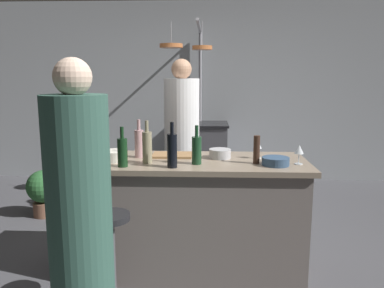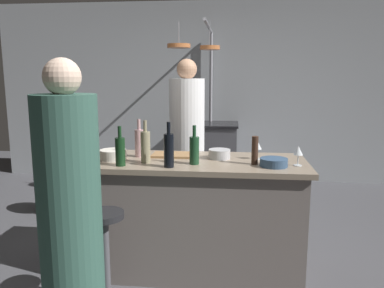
% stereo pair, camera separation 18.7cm
% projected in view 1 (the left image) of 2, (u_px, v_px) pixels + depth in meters
% --- Properties ---
extents(ground_plane, '(9.00, 9.00, 0.00)m').
position_uv_depth(ground_plane, '(191.00, 267.00, 3.15)').
color(ground_plane, '#4C4C51').
extents(back_wall, '(6.40, 0.16, 2.60)m').
position_uv_depth(back_wall, '(200.00, 93.00, 5.72)').
color(back_wall, '#9EA3A8').
rests_on(back_wall, ground_plane).
extents(kitchen_island, '(1.80, 0.72, 0.90)m').
position_uv_depth(kitchen_island, '(191.00, 215.00, 3.07)').
color(kitchen_island, slate).
rests_on(kitchen_island, ground_plane).
extents(stove_range, '(0.80, 0.64, 0.89)m').
position_uv_depth(stove_range, '(199.00, 154.00, 5.48)').
color(stove_range, '#47474C').
rests_on(stove_range, ground_plane).
extents(chef, '(0.36, 0.36, 1.71)m').
position_uv_depth(chef, '(182.00, 149.00, 4.02)').
color(chef, white).
rests_on(chef, ground_plane).
extents(bar_stool_left, '(0.28, 0.28, 0.68)m').
position_uv_depth(bar_stool_left, '(111.00, 259.00, 2.49)').
color(bar_stool_left, '#4C4C51').
rests_on(bar_stool_left, ground_plane).
extents(guest_left, '(0.35, 0.35, 1.64)m').
position_uv_depth(guest_left, '(80.00, 223.00, 2.09)').
color(guest_left, '#33594C').
rests_on(guest_left, ground_plane).
extents(overhead_pot_rack, '(0.60, 1.33, 2.17)m').
position_uv_depth(overhead_pot_rack, '(193.00, 70.00, 4.88)').
color(overhead_pot_rack, gray).
rests_on(overhead_pot_rack, ground_plane).
extents(potted_plant, '(0.36, 0.36, 0.52)m').
position_uv_depth(potted_plant, '(43.00, 190.00, 4.26)').
color(potted_plant, brown).
rests_on(potted_plant, ground_plane).
extents(cutting_board, '(0.32, 0.22, 0.02)m').
position_uv_depth(cutting_board, '(172.00, 155.00, 3.13)').
color(cutting_board, '#997047').
rests_on(cutting_board, kitchen_island).
extents(pepper_mill, '(0.05, 0.05, 0.21)m').
position_uv_depth(pepper_mill, '(257.00, 150.00, 2.85)').
color(pepper_mill, '#382319').
rests_on(pepper_mill, kitchen_island).
extents(wine_bottle_dark, '(0.07, 0.07, 0.33)m').
position_uv_depth(wine_bottle_dark, '(172.00, 150.00, 2.73)').
color(wine_bottle_dark, black).
rests_on(wine_bottle_dark, kitchen_island).
extents(wine_bottle_green, '(0.07, 0.07, 0.29)m').
position_uv_depth(wine_bottle_green, '(197.00, 149.00, 2.84)').
color(wine_bottle_green, '#193D23').
rests_on(wine_bottle_green, kitchen_island).
extents(wine_bottle_red, '(0.07, 0.07, 0.29)m').
position_uv_depth(wine_bottle_red, '(122.00, 152.00, 2.75)').
color(wine_bottle_red, '#143319').
rests_on(wine_bottle_red, kitchen_island).
extents(wine_bottle_white, '(0.07, 0.07, 0.32)m').
position_uv_depth(wine_bottle_white, '(147.00, 147.00, 2.86)').
color(wine_bottle_white, gray).
rests_on(wine_bottle_white, kitchen_island).
extents(wine_bottle_rose, '(0.07, 0.07, 0.31)m').
position_uv_depth(wine_bottle_rose, '(139.00, 143.00, 3.07)').
color(wine_bottle_rose, '#B78C8E').
rests_on(wine_bottle_rose, kitchen_island).
extents(wine_glass_by_chef, '(0.07, 0.07, 0.15)m').
position_uv_depth(wine_glass_by_chef, '(299.00, 150.00, 2.83)').
color(wine_glass_by_chef, silver).
rests_on(wine_glass_by_chef, kitchen_island).
extents(wine_glass_near_right_guest, '(0.07, 0.07, 0.15)m').
position_uv_depth(wine_glass_near_right_guest, '(258.00, 145.00, 3.03)').
color(wine_glass_near_right_guest, silver).
rests_on(wine_glass_near_right_guest, kitchen_island).
extents(mixing_bowl_steel, '(0.17, 0.17, 0.07)m').
position_uv_depth(mixing_bowl_steel, '(220.00, 154.00, 3.05)').
color(mixing_bowl_steel, '#B7B7BC').
rests_on(mixing_bowl_steel, kitchen_island).
extents(mixing_bowl_blue, '(0.20, 0.20, 0.06)m').
position_uv_depth(mixing_bowl_blue, '(276.00, 161.00, 2.81)').
color(mixing_bowl_blue, '#334C6B').
rests_on(mixing_bowl_blue, kitchen_island).
extents(mixing_bowl_ceramic, '(0.20, 0.20, 0.08)m').
position_uv_depth(mixing_bowl_ceramic, '(113.00, 156.00, 2.95)').
color(mixing_bowl_ceramic, silver).
rests_on(mixing_bowl_ceramic, kitchen_island).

